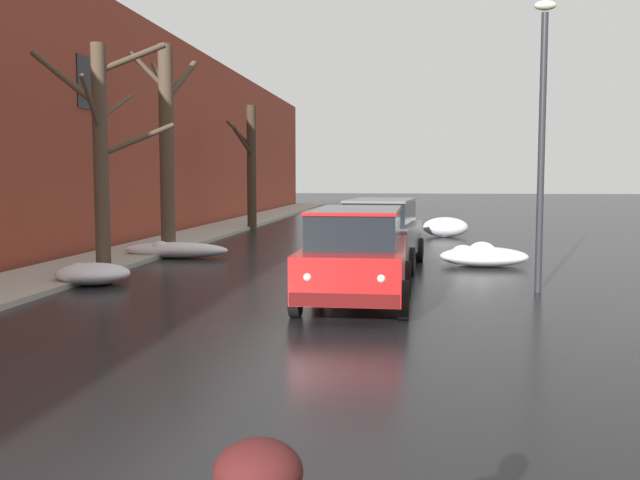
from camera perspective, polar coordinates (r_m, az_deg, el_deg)
The scene contains 13 objects.
left_sidewalk_slab at distance 23.75m, azimuth -13.94°, elevation -0.82°, with size 2.46×80.00×0.12m, color #A8A399.
brick_townhouse_facade at distance 24.36m, azimuth -18.00°, elevation 8.91°, with size 0.63×80.00×8.35m.
snow_bank_near_corner_left at distance 21.93m, azimuth -11.40°, elevation -0.78°, with size 3.17×0.92×0.52m.
snow_bank_along_left_kerb at distance 29.40m, azimuth 9.86°, elevation 0.98°, with size 1.80×1.19×0.79m.
snow_bank_mid_block_left at distance 17.12m, azimuth -17.56°, elevation -2.54°, with size 1.66×1.49×0.48m.
snow_bank_near_corner_right at distance 20.03m, azimuth 12.63°, elevation -1.25°, with size 2.37×1.48×0.67m.
bare_tree_second_along_sidewalk at distance 17.95m, azimuth -16.83°, elevation 6.85°, with size 3.11×3.14×5.66m.
bare_tree_mid_block at distance 22.35m, azimuth -11.98°, elevation 7.50°, with size 1.71×2.44×6.32m.
bare_tree_far_down_block at distance 33.37m, azimuth -5.48°, elevation 5.98°, with size 1.53×4.06×5.65m.
suv_red_approaching_near_lane at distance 13.71m, azimuth 2.89°, elevation -0.98°, with size 2.07×4.64×1.82m.
suv_grey_parked_kerbside_close at distance 19.42m, azimuth 4.83°, elevation 0.78°, with size 2.34×4.69×1.82m.
sedan_green_parked_kerbside_mid at distance 25.25m, azimuth 5.13°, elevation 1.22°, with size 2.25×4.49×1.42m.
street_lamp_post at distance 15.73m, azimuth 17.10°, elevation 8.18°, with size 0.44×0.24×5.99m.
Camera 1 is at (2.70, -4.03, 2.43)m, focal length 40.58 mm.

